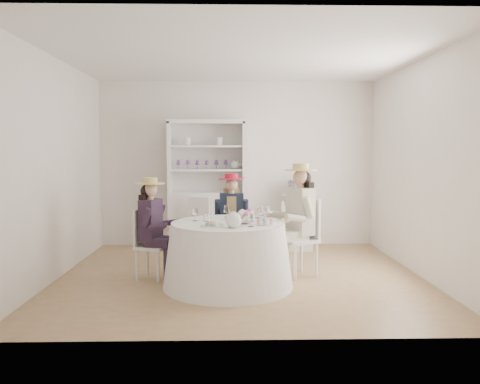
{
  "coord_description": "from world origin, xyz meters",
  "views": [
    {
      "loc": [
        -0.14,
        -5.75,
        1.56
      ],
      "look_at": [
        0.0,
        0.1,
        1.05
      ],
      "focal_mm": 35.0,
      "sensor_mm": 36.0,
      "label": 1
    }
  ],
  "objects": [
    {
      "name": "flower_bowl",
      "position": [
        0.04,
        -0.53,
        0.77
      ],
      "size": [
        0.24,
        0.24,
        0.05
      ],
      "primitive_type": "imported",
      "rotation": [
        0.0,
        0.0,
        -0.21
      ],
      "color": "white",
      "rests_on": "tea_table"
    },
    {
      "name": "side_table",
      "position": [
        0.97,
        1.65,
        0.39
      ],
      "size": [
        0.58,
        0.58,
        0.77
      ],
      "primitive_type": "cube",
      "rotation": [
        0.0,
        0.0,
        -0.18
      ],
      "color": "silver",
      "rests_on": "ground"
    },
    {
      "name": "wall_right",
      "position": [
        2.25,
        0.0,
        1.35
      ],
      "size": [
        0.0,
        4.5,
        4.5
      ],
      "primitive_type": "plane",
      "rotation": [
        1.57,
        0.0,
        -1.57
      ],
      "color": "silver",
      "rests_on": "ground"
    },
    {
      "name": "guest_mid",
      "position": [
        -0.11,
        0.55,
        0.71
      ],
      "size": [
        0.45,
        0.48,
        1.26
      ],
      "rotation": [
        0.0,
        0.0,
        0.02
      ],
      "color": "silver",
      "rests_on": "ground"
    },
    {
      "name": "cupcake_stand",
      "position": [
        0.26,
        -0.63,
        0.82
      ],
      "size": [
        0.22,
        0.22,
        0.2
      ],
      "rotation": [
        0.0,
        0.0,
        -0.43
      ],
      "color": "white",
      "rests_on": "tea_table"
    },
    {
      "name": "stemware_set",
      "position": [
        -0.15,
        -0.43,
        0.82
      ],
      "size": [
        0.85,
        0.82,
        0.15
      ],
      "color": "white",
      "rests_on": "tea_table"
    },
    {
      "name": "flower_arrangement",
      "position": [
        0.06,
        -0.46,
        0.85
      ],
      "size": [
        0.21,
        0.21,
        0.08
      ],
      "rotation": [
        0.0,
        0.0,
        -0.38
      ],
      "color": "pink",
      "rests_on": "tea_table"
    },
    {
      "name": "tea_table",
      "position": [
        -0.15,
        -0.43,
        0.37
      ],
      "size": [
        1.5,
        1.5,
        0.75
      ],
      "rotation": [
        0.0,
        0.0,
        -0.43
      ],
      "color": "white",
      "rests_on": "ground"
    },
    {
      "name": "wall_front",
      "position": [
        0.0,
        -2.0,
        1.35
      ],
      "size": [
        4.5,
        0.0,
        4.5
      ],
      "primitive_type": "plane",
      "rotation": [
        -1.57,
        0.0,
        0.0
      ],
      "color": "silver",
      "rests_on": "ground"
    },
    {
      "name": "wall_back",
      "position": [
        0.0,
        2.0,
        1.35
      ],
      "size": [
        4.5,
        0.0,
        4.5
      ],
      "primitive_type": "plane",
      "rotation": [
        1.57,
        0.0,
        0.0
      ],
      "color": "silver",
      "rests_on": "ground"
    },
    {
      "name": "ground",
      "position": [
        0.0,
        0.0,
        0.0
      ],
      "size": [
        4.5,
        4.5,
        0.0
      ],
      "primitive_type": "plane",
      "color": "olive",
      "rests_on": "ground"
    },
    {
      "name": "wall_left",
      "position": [
        -2.25,
        0.0,
        1.35
      ],
      "size": [
        0.0,
        4.5,
        4.5
      ],
      "primitive_type": "plane",
      "rotation": [
        1.57,
        0.0,
        1.57
      ],
      "color": "silver",
      "rests_on": "ground"
    },
    {
      "name": "sandwich_plate",
      "position": [
        -0.32,
        -0.71,
        0.76
      ],
      "size": [
        0.26,
        0.26,
        0.06
      ],
      "rotation": [
        0.0,
        0.0,
        -0.2
      ],
      "color": "white",
      "rests_on": "tea_table"
    },
    {
      "name": "hutch",
      "position": [
        -0.49,
        1.75,
        0.73
      ],
      "size": [
        1.25,
        0.54,
        2.05
      ],
      "rotation": [
        0.0,
        0.0,
        -0.07
      ],
      "color": "silver",
      "rests_on": "ground"
    },
    {
      "name": "ceiling",
      "position": [
        0.0,
        0.0,
        2.7
      ],
      "size": [
        4.5,
        4.5,
        0.0
      ],
      "primitive_type": "plane",
      "rotation": [
        3.14,
        0.0,
        0.0
      ],
      "color": "white",
      "rests_on": "wall_back"
    },
    {
      "name": "spare_chair",
      "position": [
        -0.58,
        1.43,
        0.46
      ],
      "size": [
        0.43,
        0.43,
        0.86
      ],
      "rotation": [
        0.0,
        0.0,
        2.89
      ],
      "color": "silver",
      "rests_on": "ground"
    },
    {
      "name": "teacup_a",
      "position": [
        -0.4,
        -0.31,
        0.78
      ],
      "size": [
        0.1,
        0.1,
        0.06
      ],
      "primitive_type": "imported",
      "rotation": [
        0.0,
        0.0,
        -0.33
      ],
      "color": "white",
      "rests_on": "tea_table"
    },
    {
      "name": "guest_left",
      "position": [
        -1.07,
        -0.1,
        0.7
      ],
      "size": [
        0.51,
        0.47,
        1.24
      ],
      "rotation": [
        0.0,
        0.0,
        1.26
      ],
      "color": "silver",
      "rests_on": "ground"
    },
    {
      "name": "teacup_b",
      "position": [
        -0.1,
        -0.17,
        0.78
      ],
      "size": [
        0.07,
        0.07,
        0.07
      ],
      "primitive_type": "imported",
      "rotation": [
        0.0,
        0.0,
        0.03
      ],
      "color": "white",
      "rests_on": "tea_table"
    },
    {
      "name": "table_teapot",
      "position": [
        -0.09,
        -0.81,
        0.83
      ],
      "size": [
        0.24,
        0.17,
        0.18
      ],
      "rotation": [
        0.0,
        0.0,
        -0.06
      ],
      "color": "white",
      "rests_on": "tea_table"
    },
    {
      "name": "guest_right",
      "position": [
        0.73,
        -0.0,
        0.8
      ],
      "size": [
        0.6,
        0.54,
        1.41
      ],
      "rotation": [
        0.0,
        0.0,
        -1.1
      ],
      "color": "silver",
      "rests_on": "ground"
    },
    {
      "name": "teacup_c",
      "position": [
        0.09,
        -0.3,
        0.78
      ],
      "size": [
        0.11,
        0.11,
        0.06
      ],
      "primitive_type": "imported",
      "rotation": [
        0.0,
        0.0,
        -0.41
      ],
      "color": "white",
      "rests_on": "tea_table"
    },
    {
      "name": "hatbox",
      "position": [
        0.97,
        1.65,
        0.94
      ],
      "size": [
        0.41,
        0.41,
        0.33
      ],
      "primitive_type": "cylinder",
      "rotation": [
        0.0,
        0.0,
        -0.25
      ],
      "color": "black",
      "rests_on": "side_table"
    }
  ]
}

